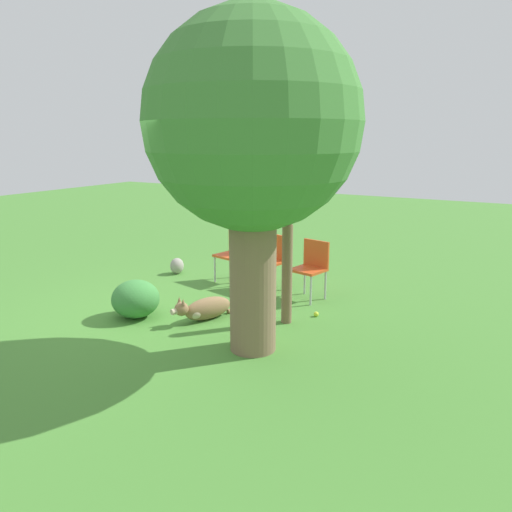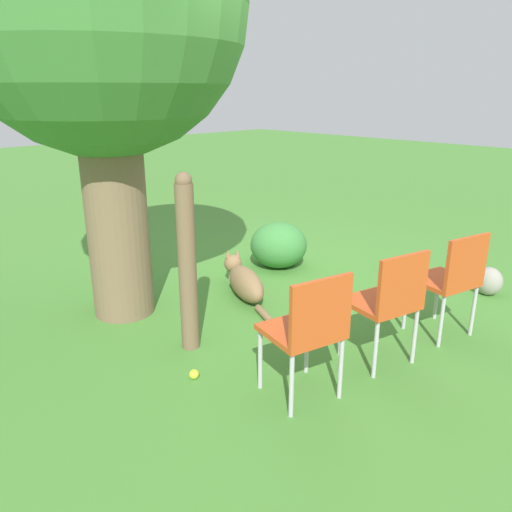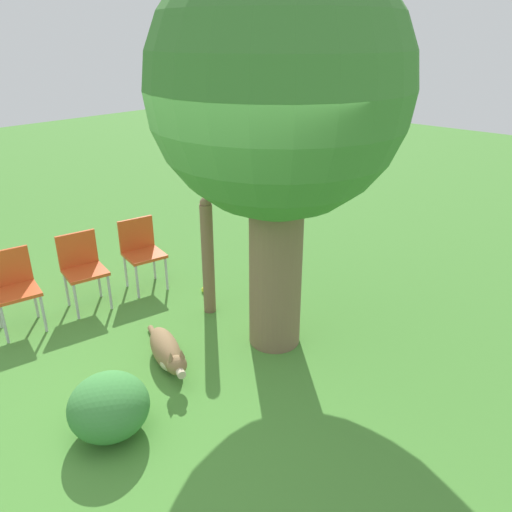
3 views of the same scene
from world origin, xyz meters
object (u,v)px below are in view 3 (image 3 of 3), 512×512
Objects in this scene: tennis_ball at (204,290)px; red_chair_0 at (13,284)px; red_chair_2 at (141,248)px; fence_post at (208,256)px; dog at (167,352)px; red_chair_1 at (82,265)px; oak_tree at (279,95)px.

red_chair_0 is at bearing -115.75° from tennis_ball.
red_chair_0 is 1.00× the size of red_chair_2.
red_chair_0 is (-1.28, -1.60, -0.18)m from fence_post.
red_chair_1 reaches higher than dog.
dog is 1.67m from red_chair_1.
red_chair_1 is at bearing -161.24° from dog.
red_chair_2 is at bearing -173.45° from fence_post.
red_chair_2 is (-2.00, -0.16, -1.93)m from oak_tree.
oak_tree is 53.45× the size of tennis_ball.
fence_post is at bearing 64.27° from red_chair_0.
dog is 0.81× the size of fence_post.
fence_post is at bearing -34.06° from tennis_ball.
dog is at bearing -115.29° from oak_tree.
fence_post is at bearing -177.80° from oak_tree.
dog is 1.27× the size of red_chair_0.
red_chair_1 is at bearing -156.98° from oak_tree.
red_chair_1 is at bearing -85.05° from red_chair_2.
red_chair_2 is (0.10, 0.74, 0.00)m from red_chair_1.
red_chair_2 is (0.21, 1.47, 0.00)m from red_chair_0.
oak_tree reaches higher than tennis_ball.
red_chair_2 reaches higher than tennis_ball.
red_chair_0 is 0.74m from red_chair_1.
fence_post is 19.99× the size of tennis_ball.
oak_tree is 2.67× the size of fence_post.
tennis_ball is (-0.38, 0.26, -0.65)m from fence_post.
red_chair_0 is (-2.21, -1.63, -1.93)m from oak_tree.
oak_tree is 1.99m from fence_post.
dog reaches higher than tennis_ball.
red_chair_0 is 12.71× the size of tennis_ball.
oak_tree is at bearing 87.67° from dog.
red_chair_2 is at bearing 173.65° from dog.
fence_post is 1.09m from red_chair_2.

